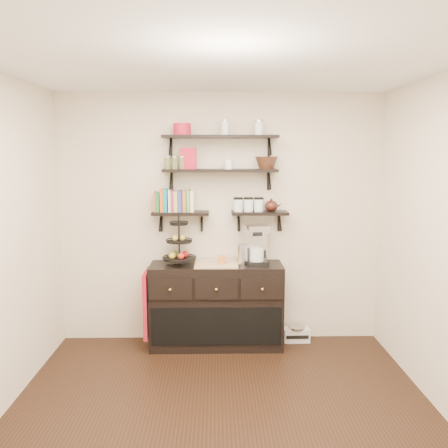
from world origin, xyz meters
TOP-DOWN VIEW (x-y plane):
  - floor at (0.00, 0.00)m, footprint 3.50×3.50m
  - ceiling at (0.00, 0.00)m, footprint 3.50×3.50m
  - back_wall at (0.00, 1.75)m, footprint 3.50×0.02m
  - shelf_top at (0.00, 1.62)m, footprint 1.20×0.27m
  - shelf_mid at (0.00, 1.62)m, footprint 1.20×0.27m
  - shelf_low_left at (-0.42, 1.63)m, footprint 0.60×0.25m
  - shelf_low_right at (0.42, 1.63)m, footprint 0.60×0.25m
  - cookbooks at (-0.49, 1.63)m, footprint 0.40×0.15m
  - glass_canisters at (0.30, 1.63)m, footprint 0.32×0.10m
  - sideboard at (-0.05, 1.51)m, footprint 1.40×0.50m
  - fruit_stand at (-0.43, 1.52)m, footprint 0.35×0.35m
  - candle at (0.01, 1.51)m, footprint 0.08×0.08m
  - coffee_maker at (0.38, 1.54)m, footprint 0.27×0.26m
  - thermal_carafe at (0.23, 1.49)m, footprint 0.11×0.11m
  - apron at (-0.78, 1.41)m, footprint 0.04×0.30m
  - radio at (0.84, 1.61)m, footprint 0.29×0.19m
  - recipe_box at (-0.33, 1.61)m, footprint 0.17×0.08m
  - walnut_bowl at (0.48, 1.61)m, footprint 0.24×0.24m
  - ramekins at (0.08, 1.61)m, footprint 0.09×0.09m
  - teapot at (0.54, 1.63)m, footprint 0.20×0.15m
  - red_pot at (-0.39, 1.61)m, footprint 0.18×0.18m

SIDE VIEW (x-z plane):
  - floor at x=0.00m, z-range 0.00..0.00m
  - radio at x=0.84m, z-range 0.00..0.17m
  - sideboard at x=-0.05m, z-range -0.01..0.91m
  - apron at x=-0.78m, z-range 0.15..0.84m
  - candle at x=0.01m, z-range 0.92..1.00m
  - thermal_carafe at x=0.23m, z-range 0.90..1.12m
  - fruit_stand at x=-0.43m, z-range 0.82..1.34m
  - coffee_maker at x=0.38m, z-range 0.89..1.31m
  - back_wall at x=0.00m, z-range 0.00..2.70m
  - shelf_low_left at x=-0.42m, z-range 1.31..1.54m
  - shelf_low_right at x=0.42m, z-range 1.31..1.54m
  - glass_canisters at x=0.30m, z-range 1.45..1.58m
  - teapot at x=0.54m, z-range 1.45..1.59m
  - cookbooks at x=-0.49m, z-range 1.44..1.70m
  - shelf_mid at x=0.00m, z-range 1.77..2.00m
  - ramekins at x=0.08m, z-range 1.90..2.00m
  - walnut_bowl at x=0.48m, z-range 1.90..2.03m
  - recipe_box at x=-0.33m, z-range 1.90..2.12m
  - shelf_top at x=0.00m, z-range 2.12..2.35m
  - red_pot at x=-0.39m, z-range 2.25..2.37m
  - ceiling at x=0.00m, z-range 2.69..2.71m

